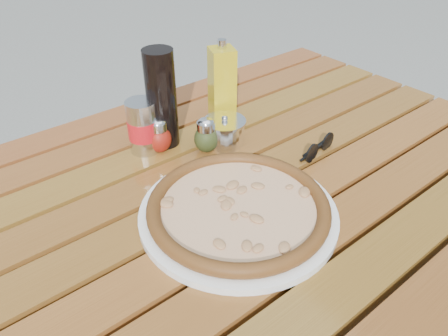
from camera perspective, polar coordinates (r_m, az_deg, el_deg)
table at (r=0.92m, az=0.79°, el=-5.94°), size 1.40×0.90×0.75m
plate at (r=0.80m, az=1.87°, el=-5.94°), size 0.42×0.42×0.01m
pizza at (r=0.79m, az=1.89°, el=-5.07°), size 0.34×0.34×0.03m
pepper_shaker at (r=0.97m, az=-8.49°, el=4.20°), size 0.07×0.07×0.08m
oregano_shaker at (r=0.96m, az=-2.34°, el=4.25°), size 0.07×0.07×0.08m
dark_bottle at (r=0.96m, az=-8.16°, el=8.91°), size 0.07×0.07×0.22m
soda_can at (r=0.97m, az=-10.53°, el=5.28°), size 0.08×0.08×0.12m
olive_oil_cruet at (r=1.04m, az=-0.26°, el=10.51°), size 0.07×0.07×0.21m
parmesan_tin at (r=0.99m, az=0.09°, el=4.80°), size 0.10×0.10×0.07m
sunglasses at (r=0.98m, az=12.26°, el=2.59°), size 0.11×0.04×0.04m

